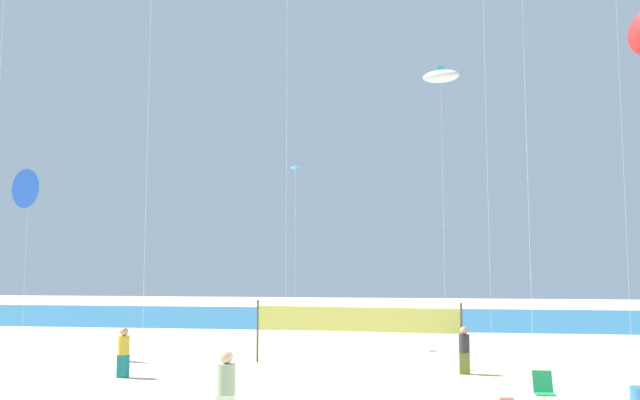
# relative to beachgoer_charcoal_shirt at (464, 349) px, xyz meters

# --- Properties ---
(ocean_band) EXTENTS (120.00, 20.00, 0.01)m
(ocean_band) POSITION_rel_beachgoer_charcoal_shirt_xyz_m (-4.34, 24.43, -0.87)
(ocean_band) COLOR #1E6B99
(ocean_band) RESTS_ON ground
(beachgoer_charcoal_shirt) EXTENTS (0.37, 0.37, 1.63)m
(beachgoer_charcoal_shirt) POSITION_rel_beachgoer_charcoal_shirt_xyz_m (0.00, 0.00, 0.00)
(beachgoer_charcoal_shirt) COLOR olive
(beachgoer_charcoal_shirt) RESTS_ON ground
(beachgoer_mustard_shirt) EXTENTS (0.38, 0.38, 1.67)m
(beachgoer_mustard_shirt) POSITION_rel_beachgoer_charcoal_shirt_xyz_m (-11.45, -2.30, 0.02)
(beachgoer_mustard_shirt) COLOR #19727A
(beachgoer_mustard_shirt) RESTS_ON ground
(beachgoer_sage_shirt) EXTENTS (0.42, 0.42, 1.83)m
(beachgoer_sage_shirt) POSITION_rel_beachgoer_charcoal_shirt_xyz_m (-5.99, -8.93, 0.11)
(beachgoer_sage_shirt) COLOR white
(beachgoer_sage_shirt) RESTS_ON ground
(folding_beach_chair) EXTENTS (0.52, 0.65, 0.89)m
(folding_beach_chair) POSITION_rel_beachgoer_charcoal_shirt_xyz_m (1.74, -4.90, -0.40)
(folding_beach_chair) COLOR #1E8C4C
(folding_beach_chair) RESTS_ON ground
(volleyball_net) EXTENTS (7.84, 0.95, 2.40)m
(volleyball_net) POSITION_rel_beachgoer_charcoal_shirt_xyz_m (-3.89, 1.30, 0.76)
(volleyball_net) COLOR #4C4C51
(volleyball_net) RESTS_ON ground
(kite_white_inflatable) EXTENTS (1.87, 1.07, 13.16)m
(kite_white_inflatable) POSITION_rel_beachgoer_charcoal_shirt_xyz_m (-0.29, 7.37, 11.80)
(kite_white_inflatable) COLOR silver
(kite_white_inflatable) RESTS_ON ground
(kite_cyan_diamond) EXTENTS (0.43, 0.44, 8.56)m
(kite_cyan_diamond) POSITION_rel_beachgoer_charcoal_shirt_xyz_m (-7.25, 7.15, 7.30)
(kite_cyan_diamond) COLOR silver
(kite_cyan_diamond) RESTS_ON ground
(kite_blue_delta) EXTENTS (1.68, 0.83, 7.83)m
(kite_blue_delta) POSITION_rel_beachgoer_charcoal_shirt_xyz_m (-17.90, 2.13, 6.12)
(kite_blue_delta) COLOR silver
(kite_blue_delta) RESTS_ON ground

